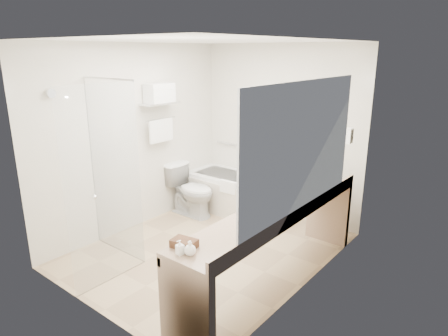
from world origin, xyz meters
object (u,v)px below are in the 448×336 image
Objects in this scene: vanity_counter at (274,229)px; water_bottle_left at (300,181)px; bathtub at (237,194)px; toilet at (191,191)px; amenity_basket at (184,243)px.

water_bottle_left is at bearing 99.09° from vanity_counter.
bathtub is 7.23× the size of water_bottle_left.
water_bottle_left is (1.86, -0.13, 0.57)m from toilet.
amenity_basket is (-0.16, -1.14, 0.24)m from vanity_counter.
amenity_basket is (1.36, -2.53, 0.61)m from bathtub.
bathtub is 1.70m from water_bottle_left.
bathtub is at bearing -40.51° from toilet.
bathtub is at bearing 154.59° from water_bottle_left.
vanity_counter is at bearing -80.91° from water_bottle_left.
amenity_basket reaches higher than bathtub.
amenity_basket is at bearing -138.41° from toilet.
vanity_counter is 0.79m from water_bottle_left.
bathtub is 2.09m from vanity_counter.
bathtub is 0.71m from toilet.
bathtub is 7.78× the size of amenity_basket.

